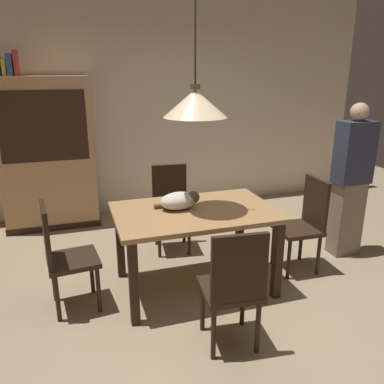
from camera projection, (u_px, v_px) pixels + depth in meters
name	position (u px, v px, depth m)	size (l,w,h in m)	color
ground	(215.00, 305.00, 3.29)	(10.00, 10.00, 0.00)	#998466
back_wall	(147.00, 106.00, 5.26)	(6.40, 0.10, 2.90)	beige
dining_table	(195.00, 221.00, 3.40)	(1.40, 0.90, 0.75)	#A87A4C
chair_near_front	(234.00, 285.00, 2.64)	(0.44, 0.44, 0.93)	black
chair_far_back	(171.00, 204.00, 4.24)	(0.44, 0.44, 0.93)	black
chair_right_side	(305.00, 221.00, 3.77)	(0.41, 0.41, 0.93)	black
chair_left_side	(62.00, 253.00, 3.11)	(0.44, 0.44, 0.93)	black
cat_sleeping	(180.00, 200.00, 3.38)	(0.39, 0.26, 0.16)	beige
pendant_lamp	(195.00, 103.00, 3.10)	(0.52, 0.52, 1.30)	beige
hutch_bookcase	(48.00, 157.00, 4.75)	(1.12, 0.45, 1.85)	tan
book_yellow_short	(4.00, 68.00, 4.33)	(0.04, 0.20, 0.18)	gold
book_blue_wide	(10.00, 65.00, 4.34)	(0.06, 0.24, 0.24)	#384C93
book_red_tall	(16.00, 63.00, 4.35)	(0.04, 0.22, 0.28)	#B73833
person_standing	(351.00, 181.00, 4.02)	(0.36, 0.22, 1.61)	#84705B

